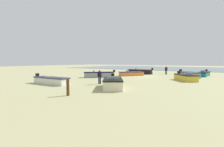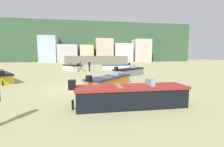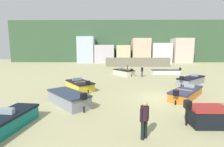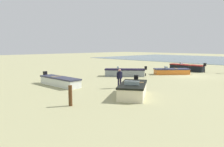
# 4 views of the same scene
# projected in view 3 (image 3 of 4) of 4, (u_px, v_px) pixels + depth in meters

# --- Properties ---
(ground_plane) EXTENTS (160.00, 160.00, 0.00)m
(ground_plane) POSITION_uv_depth(u_px,v_px,m) (161.00, 98.00, 12.14)
(ground_plane) COLOR tan
(headland_hill) EXTENTS (90.00, 32.00, 16.38)m
(headland_hill) POSITION_uv_depth(u_px,v_px,m) (121.00, 44.00, 76.52)
(headland_hill) COLOR #365437
(headland_hill) RESTS_ON ground
(harbor_pier) EXTENTS (16.99, 2.40, 2.38)m
(harbor_pier) POSITION_uv_depth(u_px,v_px,m) (137.00, 62.00, 41.71)
(harbor_pier) COLOR #736D5B
(harbor_pier) RESTS_ON ground
(townhouse_far_left) EXTENTS (6.04, 6.90, 9.60)m
(townhouse_far_left) POSITION_uv_depth(u_px,v_px,m) (87.00, 50.00, 58.70)
(townhouse_far_left) COLOR #B0C0CF
(townhouse_far_left) RESTS_ON ground
(townhouse_left) EXTENTS (7.14, 5.10, 6.55)m
(townhouse_left) POSITION_uv_depth(u_px,v_px,m) (104.00, 54.00, 57.94)
(townhouse_left) COLOR #BBB3BE
(townhouse_left) RESTS_ON ground
(townhouse_centre_left) EXTENTS (5.01, 5.97, 6.46)m
(townhouse_centre_left) POSITION_uv_depth(u_px,v_px,m) (123.00, 54.00, 58.31)
(townhouse_centre_left) COLOR beige
(townhouse_centre_left) RESTS_ON ground
(townhouse_centre) EXTENTS (6.48, 5.87, 8.96)m
(townhouse_centre) POSITION_uv_depth(u_px,v_px,m) (141.00, 51.00, 58.04)
(townhouse_centre) COLOR beige
(townhouse_centre) RESTS_ON ground
(townhouse_centre_right) EXTENTS (7.03, 5.70, 7.22)m
(townhouse_centre_right) POSITION_uv_depth(u_px,v_px,m) (161.00, 53.00, 57.99)
(townhouse_centre_right) COLOR silver
(townhouse_centre_right) RESTS_ON ground
(townhouse_far_right) EXTENTS (6.65, 6.90, 8.99)m
(townhouse_far_right) POSITION_uv_depth(u_px,v_px,m) (181.00, 51.00, 58.40)
(townhouse_far_right) COLOR beige
(townhouse_far_right) RESTS_ON ground
(boat_orange_1) EXTENTS (3.93, 4.17, 1.05)m
(boat_orange_1) POSITION_uv_depth(u_px,v_px,m) (186.00, 93.00, 12.29)
(boat_orange_1) COLOR orange
(boat_orange_1) RESTS_ON ground
(boat_cream_2) EXTENTS (3.53, 4.20, 1.23)m
(boat_cream_2) POSITION_uv_depth(u_px,v_px,m) (124.00, 72.00, 25.02)
(boat_cream_2) COLOR beige
(boat_cream_2) RESTS_ON ground
(boat_yellow_3) EXTENTS (3.35, 3.77, 1.14)m
(boat_yellow_3) POSITION_uv_depth(u_px,v_px,m) (80.00, 85.00, 15.07)
(boat_yellow_3) COLOR gold
(boat_yellow_3) RESTS_ON ground
(boat_grey_4) EXTENTS (3.61, 3.69, 1.21)m
(boat_grey_4) POSITION_uv_depth(u_px,v_px,m) (68.00, 98.00, 10.59)
(boat_grey_4) COLOR gray
(boat_grey_4) RESTS_ON ground
(boat_grey_5) EXTENTS (4.36, 4.08, 1.18)m
(boat_grey_5) POSITION_uv_depth(u_px,v_px,m) (191.00, 81.00, 17.62)
(boat_grey_5) COLOR gray
(boat_grey_5) RESTS_ON ground
(boat_white_6) EXTENTS (5.01, 1.37, 1.10)m
(boat_white_6) POSITION_uv_depth(u_px,v_px,m) (166.00, 72.00, 26.32)
(boat_white_6) COLOR silver
(boat_white_6) RESTS_ON ground
(mooring_post_near_water) EXTENTS (0.22, 0.22, 1.23)m
(mooring_post_near_water) POSITION_uv_depth(u_px,v_px,m) (127.00, 69.00, 29.51)
(mooring_post_near_water) COLOR #513119
(mooring_post_near_water) RESTS_ON ground
(beach_walker_foreground) EXTENTS (0.48, 0.48, 1.62)m
(beach_walker_foreground) POSITION_uv_depth(u_px,v_px,m) (144.00, 117.00, 6.30)
(beach_walker_foreground) COLOR black
(beach_walker_foreground) RESTS_ON ground
(beach_walker_distant) EXTENTS (0.43, 0.53, 1.62)m
(beach_walker_distant) POSITION_uv_depth(u_px,v_px,m) (142.00, 70.00, 23.40)
(beach_walker_distant) COLOR black
(beach_walker_distant) RESTS_ON ground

